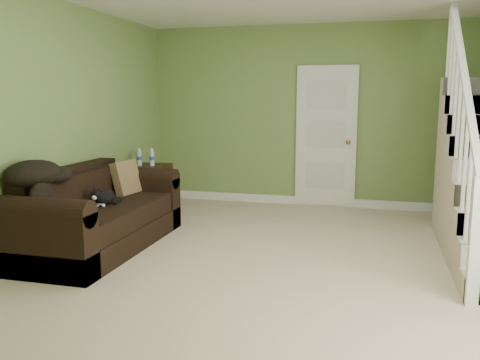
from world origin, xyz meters
The scene contains 13 objects.
floor centered at (0.00, 0.00, 0.00)m, with size 5.00×5.50×0.01m, color tan.
wall_back centered at (0.00, 2.75, 1.30)m, with size 5.00×0.04×2.60m, color olive.
wall_front centered at (0.00, -2.75, 1.30)m, with size 5.00×0.04×2.60m, color olive.
wall_left centered at (-2.50, 0.00, 1.30)m, with size 0.04×5.50×2.60m, color olive.
baseboard_back centered at (0.00, 2.72, 0.06)m, with size 5.00×0.04×0.12m, color white.
baseboard_left centered at (-2.47, 0.00, 0.06)m, with size 0.04×5.50×0.12m, color white.
door centered at (0.10, 2.71, 1.01)m, with size 0.86×0.12×2.02m.
sofa centered at (-2.02, 0.00, 0.32)m, with size 0.93×2.15×0.85m.
side_table centered at (-2.20, 1.65, 0.34)m, with size 0.61×0.61×0.89m.
cat centered at (-1.93, 0.01, 0.54)m, with size 0.21×0.45×0.22m.
banana centered at (-1.81, -0.60, 0.49)m, with size 0.06×0.20×0.06m, color gold.
throw_pillow centered at (-2.02, 0.68, 0.65)m, with size 0.10×0.39×0.39m, color #46311C.
throw_blanket centered at (-2.28, -0.64, 0.88)m, with size 0.46×0.61×0.25m, color black.
Camera 1 is at (0.79, -4.65, 1.59)m, focal length 38.00 mm.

